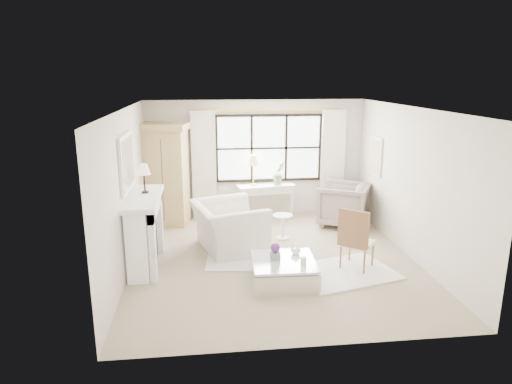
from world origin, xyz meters
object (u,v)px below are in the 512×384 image
Objects in this scene: console_table at (266,202)px; club_armchair at (229,227)px; armoire at (163,174)px; coffee_table at (284,272)px.

club_armchair is (-0.96, -1.84, 0.05)m from console_table.
armoire is at bearing 21.52° from club_armchair.
console_table is 1.31× the size of coffee_table.
armoire reaches higher than console_table.
armoire is 2.28m from club_armchair.
coffee_table is (-0.17, -3.39, -0.22)m from console_table.
console_table is 3.40m from coffee_table.
console_table is (2.28, 0.11, -0.74)m from armoire.
club_armchair is 1.34× the size of coffee_table.
armoire is at bearing 173.79° from console_table.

